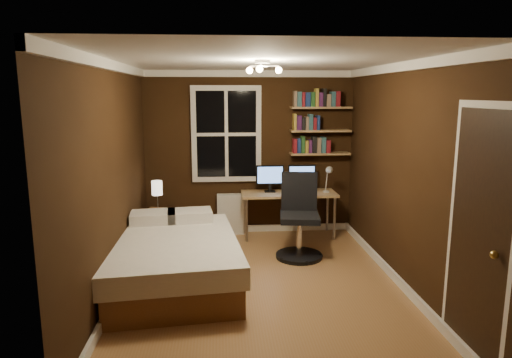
{
  "coord_description": "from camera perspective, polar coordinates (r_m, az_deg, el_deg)",
  "views": [
    {
      "loc": [
        -0.44,
        -4.88,
        2.17
      ],
      "look_at": [
        -0.02,
        0.45,
        1.16
      ],
      "focal_mm": 32.0,
      "sensor_mm": 36.0,
      "label": 1
    }
  ],
  "objects": [
    {
      "name": "bed",
      "position": [
        5.37,
        -10.34,
        -9.92
      ],
      "size": [
        1.65,
        2.14,
        0.68
      ],
      "rotation": [
        0.0,
        0.0,
        0.11
      ],
      "color": "brown",
      "rests_on": "ground"
    },
    {
      "name": "wall_back",
      "position": [
        7.06,
        -0.85,
        3.24
      ],
      "size": [
        3.2,
        0.04,
        2.5
      ],
      "primitive_type": "cube",
      "color": "black",
      "rests_on": "ground"
    },
    {
      "name": "books_row_lower",
      "position": [
        7.07,
        8.0,
        4.21
      ],
      "size": [
        0.54,
        0.16,
        0.23
      ],
      "primitive_type": null,
      "color": "maroon",
      "rests_on": "bookshelf_lower"
    },
    {
      "name": "wall_left",
      "position": [
        5.1,
        -17.52,
        -0.15
      ],
      "size": [
        0.04,
        4.2,
        2.5
      ],
      "primitive_type": "cube",
      "color": "black",
      "rests_on": "ground"
    },
    {
      "name": "door_knob",
      "position": [
        3.81,
        27.63,
        -8.39
      ],
      "size": [
        0.06,
        0.06,
        0.06
      ],
      "primitive_type": "sphere",
      "color": "gold",
      "rests_on": "door"
    },
    {
      "name": "office_chair",
      "position": [
        6.13,
        5.42,
        -5.67
      ],
      "size": [
        0.62,
        0.62,
        1.12
      ],
      "rotation": [
        0.0,
        0.0,
        -0.12
      ],
      "color": "black",
      "rests_on": "ground"
    },
    {
      "name": "books_row_middle",
      "position": [
        7.04,
        8.07,
        7.04
      ],
      "size": [
        0.42,
        0.16,
        0.23
      ],
      "primitive_type": null,
      "color": "navy",
      "rests_on": "bookshelf_middle"
    },
    {
      "name": "floor",
      "position": [
        5.36,
        0.65,
        -13.14
      ],
      "size": [
        4.2,
        4.2,
        0.0
      ],
      "primitive_type": "plane",
      "color": "#97683C",
      "rests_on": "ground"
    },
    {
      "name": "radiator",
      "position": [
        7.12,
        -3.18,
        -4.4
      ],
      "size": [
        0.42,
        0.15,
        0.63
      ],
      "primitive_type": "cube",
      "color": "beige",
      "rests_on": "ground"
    },
    {
      "name": "window",
      "position": [
        6.98,
        -3.72,
        5.61
      ],
      "size": [
        1.06,
        0.06,
        1.46
      ],
      "primitive_type": "cube",
      "color": "silver",
      "rests_on": "wall_back"
    },
    {
      "name": "desk_lamp",
      "position": [
        6.9,
        8.98,
        0.01
      ],
      "size": [
        0.14,
        0.32,
        0.44
      ],
      "primitive_type": null,
      "color": "silver",
      "rests_on": "desk"
    },
    {
      "name": "desk",
      "position": [
        6.95,
        4.13,
        -2.19
      ],
      "size": [
        1.43,
        0.54,
        0.68
      ],
      "color": "#9A754A",
      "rests_on": "ground"
    },
    {
      "name": "nightstand",
      "position": [
        6.71,
        -12.08,
        -6.07
      ],
      "size": [
        0.51,
        0.51,
        0.52
      ],
      "primitive_type": "cube",
      "rotation": [
        0.0,
        0.0,
        -0.29
      ],
      "color": "brown",
      "rests_on": "ground"
    },
    {
      "name": "bedside_lamp",
      "position": [
        6.59,
        -12.24,
        -2.1
      ],
      "size": [
        0.15,
        0.15,
        0.44
      ],
      "primitive_type": null,
      "color": "beige",
      "rests_on": "nightstand"
    },
    {
      "name": "door",
      "position": [
        4.07,
        25.92,
        -6.71
      ],
      "size": [
        0.03,
        0.82,
        2.05
      ],
      "primitive_type": null,
      "color": "black",
      "rests_on": "ground"
    },
    {
      "name": "monitor_right",
      "position": [
        6.99,
        5.74,
        0.11
      ],
      "size": [
        0.43,
        0.12,
        0.41
      ],
      "primitive_type": null,
      "color": "black",
      "rests_on": "desk"
    },
    {
      "name": "bookshelf_middle",
      "position": [
        7.05,
        8.05,
        5.99
      ],
      "size": [
        0.92,
        0.22,
        0.03
      ],
      "primitive_type": "cube",
      "color": "#9A754A",
      "rests_on": "wall_back"
    },
    {
      "name": "ceiling",
      "position": [
        4.91,
        0.72,
        14.59
      ],
      "size": [
        3.2,
        4.2,
        0.02
      ],
      "primitive_type": "cube",
      "color": "white",
      "rests_on": "wall_back"
    },
    {
      "name": "monitor_left",
      "position": [
        6.93,
        1.76,
        0.05
      ],
      "size": [
        0.43,
        0.12,
        0.41
      ],
      "primitive_type": null,
      "color": "black",
      "rests_on": "desk"
    },
    {
      "name": "bookshelf_upper",
      "position": [
        7.03,
        8.12,
        8.83
      ],
      "size": [
        0.92,
        0.22,
        0.03
      ],
      "primitive_type": "cube",
      "color": "#9A754A",
      "rests_on": "wall_back"
    },
    {
      "name": "wall_right",
      "position": [
        5.37,
        17.94,
        0.35
      ],
      "size": [
        0.04,
        4.2,
        2.5
      ],
      "primitive_type": "cube",
      "color": "black",
      "rests_on": "ground"
    },
    {
      "name": "ceiling_fixture",
      "position": [
        4.81,
        0.82,
        13.48
      ],
      "size": [
        0.44,
        0.44,
        0.18
      ],
      "primitive_type": null,
      "color": "beige",
      "rests_on": "ceiling"
    },
    {
      "name": "bookshelf_lower",
      "position": [
        7.09,
        7.97,
        3.17
      ],
      "size": [
        0.92,
        0.22,
        0.03
      ],
      "primitive_type": "cube",
      "color": "#9A754A",
      "rests_on": "wall_back"
    },
    {
      "name": "books_row_upper",
      "position": [
        7.03,
        8.15,
        9.89
      ],
      "size": [
        0.66,
        0.16,
        0.23
      ],
      "primitive_type": null,
      "color": "#245424",
      "rests_on": "bookshelf_upper"
    }
  ]
}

